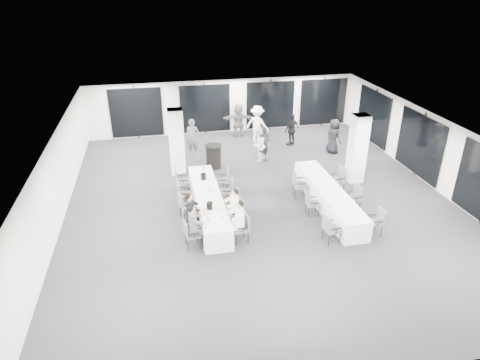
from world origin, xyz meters
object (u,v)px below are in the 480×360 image
object	(u,v)px
chair_main_right_near	(243,226)
standing_guest_a	(264,142)
chair_side_left_near	(330,227)
standing_guest_c	(257,122)
chair_main_left_far	(180,180)
standing_guest_e	(334,134)
cocktail_table	(214,156)
chair_side_right_mid	(355,196)
ice_bucket_far	(203,176)
standing_guest_d	(292,127)
chair_main_left_second	(188,220)
banquet_table_main	(208,204)
chair_main_left_near	(190,232)
chair_side_right_near	(377,220)
ice_bucket_near	(210,206)
chair_main_right_second	(238,212)
chair_main_left_mid	(185,204)
chair_main_right_mid	(234,201)
standing_guest_f	(238,118)
chair_main_right_fourth	(229,190)
standing_guest_b	(259,142)
standing_guest_h	(360,145)
chair_main_right_far	(224,179)
chair_side_right_far	(339,178)
chair_side_left_mid	(311,202)
chair_side_left_far	(298,183)
banquet_table_side	(328,197)
standing_guest_g	(192,135)
chair_main_left_fourth	(183,193)

from	to	relation	value
chair_main_right_near	standing_guest_a	distance (m)	6.49
chair_side_left_near	standing_guest_c	xyz separation A→B (m)	(-0.10, 9.20, 0.51)
chair_main_left_far	standing_guest_e	xyz separation A→B (m)	(7.38, 2.76, 0.35)
cocktail_table	chair_side_right_mid	size ratio (longest dim) A/B	1.11
chair_side_right_mid	ice_bucket_far	xyz separation A→B (m)	(-5.15, 2.03, 0.33)
chair_main_right_near	standing_guest_d	bearing A→B (deg)	-35.68
cocktail_table	chair_main_left_second	distance (m)	5.28
cocktail_table	standing_guest_c	xyz separation A→B (m)	(2.62, 2.74, 0.52)
banquet_table_main	chair_main_left_second	xyz separation A→B (m)	(-0.82, -1.13, 0.11)
chair_main_left_near	chair_main_left_far	distance (m)	3.71
cocktail_table	chair_main_left_far	size ratio (longest dim) A/B	1.03
standing_guest_c	standing_guest_e	bearing A→B (deg)	-177.43
chair_side_right_near	ice_bucket_far	xyz separation A→B (m)	(-5.15, 3.67, 0.34)
chair_main_left_near	chair_main_right_near	bearing A→B (deg)	85.42
standing_guest_a	ice_bucket_near	size ratio (longest dim) A/B	8.04
standing_guest_d	chair_side_right_near	bearing A→B (deg)	61.92
cocktail_table	chair_main_left_far	distance (m)	2.69
chair_main_right_second	standing_guest_e	world-z (taller)	standing_guest_e
chair_main_left_far	chair_main_left_mid	bearing A→B (deg)	0.57
chair_main_left_far	chair_main_right_near	distance (m)	4.03
chair_side_left_near	ice_bucket_near	bearing A→B (deg)	-120.21
chair_main_right_mid	standing_guest_e	world-z (taller)	standing_guest_e
chair_main_right_second	standing_guest_f	xyz separation A→B (m)	(1.78, 8.76, 0.39)
chair_side_left_near	chair_main_right_fourth	bearing A→B (deg)	-146.47
cocktail_table	chair_main_right_mid	size ratio (longest dim) A/B	1.01
standing_guest_a	standing_guest_b	world-z (taller)	standing_guest_a
banquet_table_main	chair_main_left_mid	distance (m)	0.88
chair_main_right_near	standing_guest_h	bearing A→B (deg)	-60.37
chair_main_right_fourth	chair_main_right_far	bearing A→B (deg)	7.54
banquet_table_main	ice_bucket_far	world-z (taller)	ice_bucket_far
chair_side_right_far	standing_guest_b	distance (m)	4.24
chair_side_right_near	standing_guest_e	size ratio (longest dim) A/B	0.49
standing_guest_a	standing_guest_e	bearing A→B (deg)	-21.84
standing_guest_f	chair_side_left_near	bearing A→B (deg)	101.38
chair_main_right_second	standing_guest_d	bearing A→B (deg)	-35.26
chair_main_left_second	ice_bucket_far	distance (m)	2.54
chair_side_left_mid	standing_guest_f	size ratio (longest dim) A/B	0.44
chair_side_right_mid	ice_bucket_near	distance (m)	5.25
chair_main_right_near	chair_side_left_far	distance (m)	3.63
banquet_table_main	chair_side_right_far	world-z (taller)	chair_side_right_far
standing_guest_d	ice_bucket_far	bearing A→B (deg)	13.46
standing_guest_f	banquet_table_main	bearing A→B (deg)	77.61
chair_side_left_mid	chair_side_right_far	size ratio (longest dim) A/B	0.85
banquet_table_side	chair_side_left_mid	bearing A→B (deg)	-153.83
banquet_table_side	chair_main_right_fourth	bearing A→B (deg)	164.73
chair_main_left_mid	standing_guest_g	size ratio (longest dim) A/B	0.49
cocktail_table	ice_bucket_near	size ratio (longest dim) A/B	4.49
chair_main_right_fourth	chair_main_right_far	size ratio (longest dim) A/B	1.01
chair_main_right_near	standing_guest_c	bearing A→B (deg)	-24.48
chair_main_left_fourth	ice_bucket_far	bearing A→B (deg)	130.19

